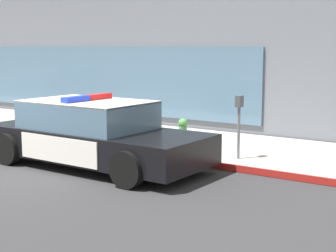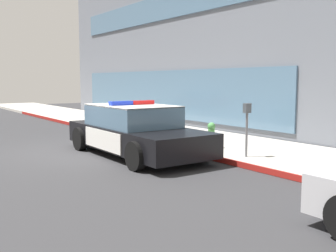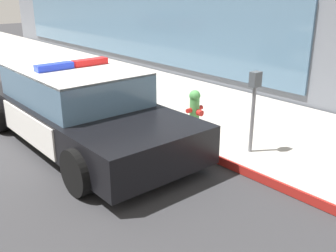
% 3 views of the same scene
% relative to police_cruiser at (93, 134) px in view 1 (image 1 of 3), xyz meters
% --- Properties ---
extents(ground, '(48.00, 48.00, 0.00)m').
position_rel_police_cruiser_xyz_m(ground, '(-1.51, -0.95, -0.68)').
color(ground, '#303033').
extents(sidewalk, '(48.00, 3.51, 0.15)m').
position_rel_police_cruiser_xyz_m(sidewalk, '(-1.51, 2.99, -0.61)').
color(sidewalk, '#B2ADA3').
rests_on(sidewalk, ground).
extents(curb_red_paint, '(28.80, 0.04, 0.14)m').
position_rel_police_cruiser_xyz_m(curb_red_paint, '(-1.51, 1.22, -0.61)').
color(curb_red_paint, maroon).
rests_on(curb_red_paint, ground).
extents(storefront_building, '(24.81, 11.50, 7.36)m').
position_rel_police_cruiser_xyz_m(storefront_building, '(-2.78, 10.49, 3.00)').
color(storefront_building, slate).
rests_on(storefront_building, ground).
extents(police_cruiser, '(4.98, 2.17, 1.49)m').
position_rel_police_cruiser_xyz_m(police_cruiser, '(0.00, 0.00, 0.00)').
color(police_cruiser, black).
rests_on(police_cruiser, ground).
extents(fire_hydrant, '(0.34, 0.39, 0.73)m').
position_rel_police_cruiser_xyz_m(fire_hydrant, '(1.02, 1.90, -0.18)').
color(fire_hydrant, '#4C994C').
rests_on(fire_hydrant, sidewalk).
extents(parking_meter, '(0.12, 0.18, 1.34)m').
position_rel_police_cruiser_xyz_m(parking_meter, '(2.51, 1.75, 0.40)').
color(parking_meter, slate).
rests_on(parking_meter, sidewalk).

